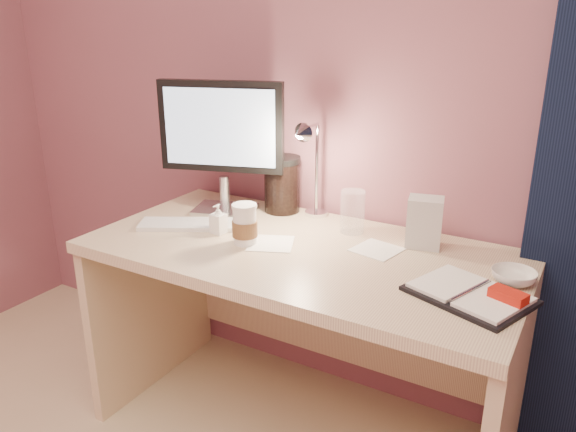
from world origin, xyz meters
The scene contains 13 objects.
desk centered at (0.00, 1.45, 0.50)m, with size 1.40×0.70×0.73m.
monitor centered at (-0.42, 1.54, 1.03)m, with size 0.45×0.23×0.49m.
keyboard centered at (-0.42, 1.36, 0.74)m, with size 0.39×0.12×0.02m, color white.
planner centered at (0.56, 1.30, 0.74)m, with size 0.35×0.31×0.05m.
paper_a centered at (-0.10, 1.36, 0.73)m, with size 0.14×0.14×0.00m, color white.
paper_b centered at (0.22, 1.48, 0.73)m, with size 0.14×0.14×0.00m, color white.
coffee_cup centered at (-0.18, 1.32, 0.79)m, with size 0.08×0.08×0.13m.
clear_cup centered at (0.08, 1.59, 0.80)m, with size 0.08×0.08×0.15m, color white.
bowl centered at (0.64, 1.45, 0.75)m, with size 0.12×0.12×0.04m, color silver.
lotion_bottle centered at (-0.31, 1.35, 0.78)m, with size 0.05×0.05×0.10m, color white.
dark_jar centered at (-0.24, 1.66, 0.83)m, with size 0.13×0.13×0.19m, color black.
product_box centered at (0.34, 1.59, 0.81)m, with size 0.11×0.09×0.16m, color silver.
desk_lamp centered at (-0.11, 1.59, 0.96)m, with size 0.09×0.23×0.37m.
Camera 1 is at (0.80, -0.09, 1.43)m, focal length 35.00 mm.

